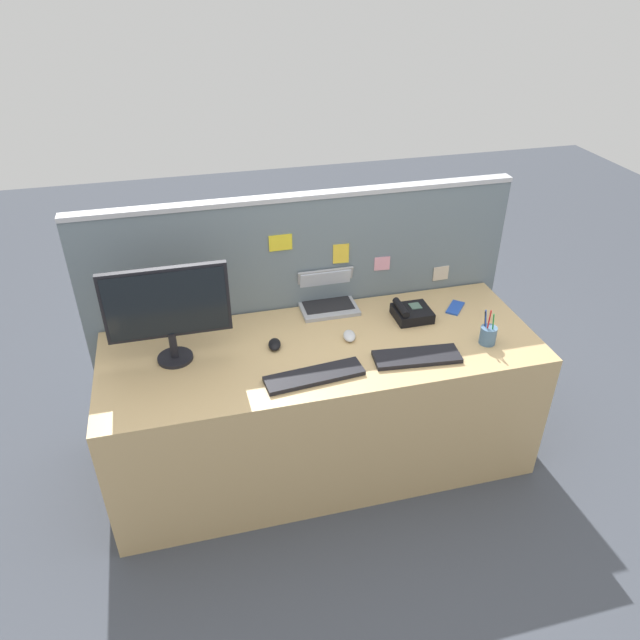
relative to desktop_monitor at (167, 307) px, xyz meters
The scene contains 12 objects.
ground_plane 1.24m from the desktop_monitor, ahead, with size 10.00×10.00×0.00m, color #424751.
desk 0.96m from the desktop_monitor, ahead, with size 2.13×0.79×0.75m, color tan.
cubicle_divider 0.86m from the desktop_monitor, 27.12° to the left, with size 2.27×0.08×1.36m.
desktop_monitor is the anchor object (origin of this frame).
laptop 0.90m from the desktop_monitor, 19.48° to the left, with size 0.30×0.23×0.21m.
desk_phone 1.24m from the desktop_monitor, ahead, with size 0.19×0.17×0.09m.
keyboard_main 1.17m from the desktop_monitor, 14.46° to the right, with size 0.41×0.14×0.02m, color black.
keyboard_spare 0.73m from the desktop_monitor, 27.10° to the right, with size 0.45×0.12×0.02m, color black.
computer_mouse_right_hand 0.54m from the desktop_monitor, ahead, with size 0.06×0.10×0.03m, color black.
computer_mouse_left_hand 0.89m from the desktop_monitor, ahead, with size 0.06×0.10×0.03m, color silver.
pen_cup 1.52m from the desktop_monitor, ahead, with size 0.08×0.08×0.18m.
cell_phone_blue_case 1.51m from the desktop_monitor, ahead, with size 0.07×0.14×0.01m, color blue.
Camera 1 is at (-0.59, -2.29, 2.39)m, focal length 33.26 mm.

